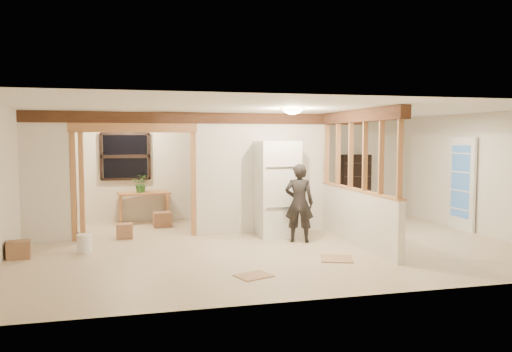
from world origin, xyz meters
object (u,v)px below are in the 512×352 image
object	(u,v)px
refrigerator	(277,188)
work_table	(144,208)
shop_vac	(67,221)
bookshelf	(355,184)
woman	(299,203)

from	to	relation	value
refrigerator	work_table	distance (m)	3.42
work_table	shop_vac	distance (m)	1.94
bookshelf	shop_vac	bearing A→B (deg)	-169.58
refrigerator	woman	xyz separation A→B (m)	(0.22, -0.71, -0.21)
woman	shop_vac	world-z (taller)	woman
refrigerator	woman	bearing A→B (deg)	-72.59
refrigerator	woman	size ratio (longest dim) A/B	1.28
work_table	shop_vac	world-z (taller)	work_table
refrigerator	work_table	bearing A→B (deg)	140.23
woman	refrigerator	bearing A→B (deg)	-49.60
shop_vac	refrigerator	bearing A→B (deg)	-13.73
shop_vac	bookshelf	size ratio (longest dim) A/B	0.39
refrigerator	bookshelf	size ratio (longest dim) A/B	1.24
work_table	bookshelf	size ratio (longest dim) A/B	0.75
woman	work_table	bearing A→B (deg)	-22.57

